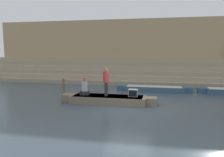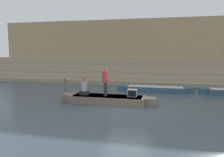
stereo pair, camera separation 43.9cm
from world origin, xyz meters
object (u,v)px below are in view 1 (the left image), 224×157
person_rowing (85,88)px  tv_set (133,93)px  person_standing (106,80)px  rowboat_main (108,99)px  moored_boat_shore (154,89)px  mooring_post (63,84)px

person_rowing → tv_set: (2.98, 0.08, -0.19)m
person_standing → tv_set: size_ratio=3.05×
rowboat_main → person_standing: person_standing is taller
person_standing → moored_boat_shore: bearing=63.4°
person_standing → person_rowing: (-1.37, 0.05, -0.55)m
person_rowing → tv_set: person_rowing is taller
tv_set → mooring_post: (-5.95, 3.45, -0.19)m
mooring_post → person_rowing: bearing=-49.9°
person_rowing → tv_set: bearing=2.6°
tv_set → person_standing: bearing=-170.1°
tv_set → moored_boat_shore: bearing=81.2°
rowboat_main → tv_set: size_ratio=10.53×
rowboat_main → mooring_post: 5.70m
moored_boat_shore → mooring_post: bearing=-176.5°
rowboat_main → person_standing: bearing=-165.4°
person_rowing → rowboat_main: bearing=0.3°
tv_set → mooring_post: size_ratio=0.57×
rowboat_main → moored_boat_shore: size_ratio=0.99×
person_standing → person_rowing: person_standing is taller
person_rowing → moored_boat_shore: 6.26m
rowboat_main → tv_set: bearing=2.6°
person_standing → tv_set: 1.77m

